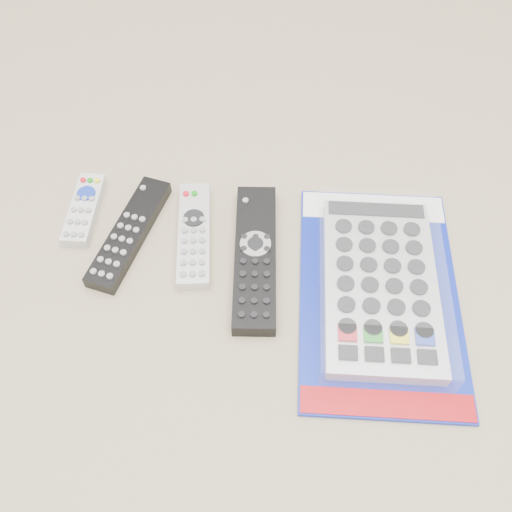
# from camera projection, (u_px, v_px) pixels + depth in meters

# --- Properties ---
(remote_small_grey) EXTENTS (0.05, 0.13, 0.02)m
(remote_small_grey) POSITION_uv_depth(u_px,v_px,m) (84.00, 209.00, 0.84)
(remote_small_grey) COLOR #BBBBBD
(remote_small_grey) RESTS_ON ground
(remote_slim_black) EXTENTS (0.08, 0.20, 0.02)m
(remote_slim_black) POSITION_uv_depth(u_px,v_px,m) (129.00, 233.00, 0.81)
(remote_slim_black) COLOR black
(remote_slim_black) RESTS_ON ground
(remote_silver_dvd) EXTENTS (0.07, 0.18, 0.02)m
(remote_silver_dvd) POSITION_uv_depth(u_px,v_px,m) (194.00, 234.00, 0.81)
(remote_silver_dvd) COLOR silver
(remote_silver_dvd) RESTS_ON ground
(remote_large_black) EXTENTS (0.08, 0.24, 0.03)m
(remote_large_black) POSITION_uv_depth(u_px,v_px,m) (255.00, 257.00, 0.78)
(remote_large_black) COLOR black
(remote_large_black) RESTS_ON ground
(jumbo_remote_packaged) EXTENTS (0.23, 0.36, 0.05)m
(jumbo_remote_packaged) POSITION_uv_depth(u_px,v_px,m) (381.00, 284.00, 0.75)
(jumbo_remote_packaged) COLOR #0E209D
(jumbo_remote_packaged) RESTS_ON ground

